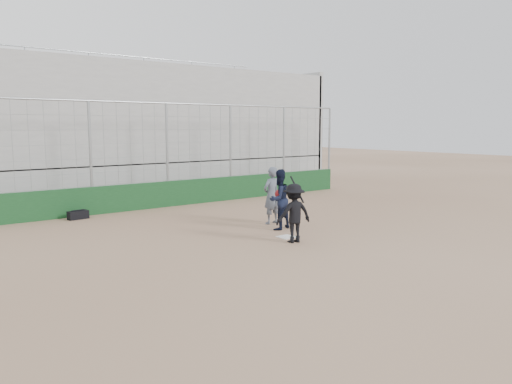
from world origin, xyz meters
TOP-DOWN VIEW (x-y plane):
  - ground at (0.00, 0.00)m, footprint 90.00×90.00m
  - home_plate at (0.00, 0.00)m, footprint 0.44×0.44m
  - backstop at (0.00, 7.00)m, footprint 18.10×0.25m
  - bleachers at (0.00, 11.95)m, footprint 20.25×6.70m
  - batter_at_plate at (-0.23, -0.56)m, footprint 1.12×0.82m
  - catcher_crouched at (0.55, 0.95)m, footprint 1.04×0.89m
  - umpire at (0.94, 1.80)m, footprint 0.73×0.53m
  - equipment_bag at (-3.72, 6.43)m, footprint 0.70×0.36m

SIDE VIEW (x-z plane):
  - ground at x=0.00m, z-range 0.00..0.00m
  - home_plate at x=0.00m, z-range 0.00..0.02m
  - equipment_bag at x=-3.72m, z-range -0.02..0.31m
  - catcher_crouched at x=0.55m, z-range 0.00..1.23m
  - batter_at_plate at x=-0.23m, z-range -0.08..1.68m
  - umpire at x=0.94m, z-range 0.00..1.65m
  - backstop at x=0.00m, z-range -1.06..2.98m
  - bleachers at x=0.00m, z-range -0.57..6.41m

